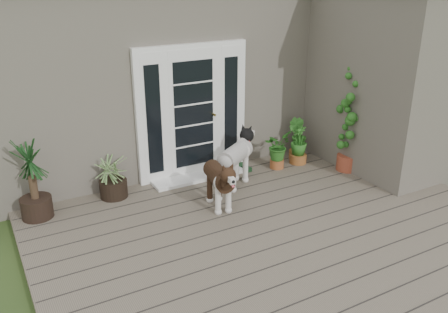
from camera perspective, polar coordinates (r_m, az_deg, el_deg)
deck at (r=6.43m, az=6.74°, el=-9.07°), size 6.20×4.60×0.12m
house_main at (r=9.46m, az=-8.20°, el=10.64°), size 7.40×4.00×3.10m
house_wing at (r=8.51m, az=19.01°, el=8.45°), size 1.60×2.40×3.10m
door_unit at (r=7.63m, az=-3.79°, el=5.39°), size 1.90×0.14×2.15m
door_step at (r=7.82m, az=-2.96°, el=-2.37°), size 1.60×0.40×0.05m
brindle_dog at (r=6.73m, az=-0.63°, el=-3.41°), size 0.50×0.90×0.71m
white_dog at (r=7.39m, az=1.35°, el=-0.77°), size 0.99×0.83×0.77m
spider_plant at (r=7.22m, az=-13.30°, el=-2.12°), size 0.84×0.84×0.73m
yucca at (r=6.87m, az=-22.09°, el=-2.50°), size 0.92×0.92×1.16m
herb_a at (r=8.14m, az=6.44°, el=0.54°), size 0.62×0.62×0.58m
herb_b at (r=8.61m, az=8.78°, el=1.44°), size 0.47×0.47×0.53m
herb_c at (r=8.41m, az=8.96°, el=0.95°), size 0.45×0.45×0.54m
sapling at (r=8.07m, az=15.12°, el=4.60°), size 0.57×0.57×1.88m
clog_left at (r=8.10m, az=2.50°, el=-1.30°), size 0.19×0.33×0.09m
clog_right at (r=7.46m, az=0.74°, el=-3.46°), size 0.27×0.29×0.08m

